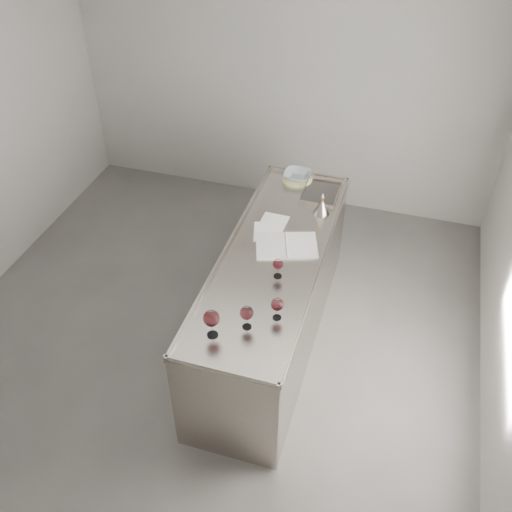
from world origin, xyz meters
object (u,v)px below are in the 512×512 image
(wine_glass_middle, at_px, (247,313))
(wine_glass_small, at_px, (278,265))
(counter, at_px, (272,298))
(ceramic_bowl, at_px, (297,175))
(wine_glass_left, at_px, (211,319))
(notebook, at_px, (287,246))
(wine_glass_right, at_px, (277,305))
(wine_funnel, at_px, (322,207))

(wine_glass_middle, relative_size, wine_glass_small, 1.13)
(counter, distance_m, ceramic_bowl, 1.20)
(wine_glass_left, distance_m, notebook, 1.07)
(notebook, bearing_deg, wine_glass_small, -103.75)
(counter, distance_m, wine_glass_small, 0.63)
(wine_glass_right, xyz_separation_m, ceramic_bowl, (-0.28, 1.72, -0.07))
(wine_glass_left, bearing_deg, wine_glass_middle, 34.65)
(wine_glass_left, height_order, wine_glass_middle, wine_glass_left)
(wine_glass_middle, relative_size, wine_funnel, 0.88)
(counter, xyz_separation_m, wine_glass_left, (-0.16, -0.92, 0.62))
(wine_glass_left, height_order, wine_glass_right, wine_glass_left)
(counter, height_order, wine_glass_small, wine_glass_small)
(ceramic_bowl, bearing_deg, wine_funnel, -54.71)
(wine_glass_middle, height_order, ceramic_bowl, wine_glass_middle)
(wine_glass_small, xyz_separation_m, ceramic_bowl, (-0.17, 1.32, -0.06))
(ceramic_bowl, bearing_deg, wine_glass_middle, -86.59)
(wine_glass_small, bearing_deg, wine_glass_right, -75.44)
(counter, xyz_separation_m, notebook, (0.07, 0.12, 0.47))
(ceramic_bowl, bearing_deg, wine_glass_small, -82.46)
(wine_glass_middle, bearing_deg, wine_glass_right, 39.57)
(wine_glass_right, distance_m, ceramic_bowl, 1.75)
(wine_glass_right, distance_m, wine_glass_small, 0.42)
(counter, distance_m, wine_glass_left, 1.12)
(wine_glass_middle, distance_m, notebook, 0.91)
(wine_glass_middle, bearing_deg, ceramic_bowl, 93.41)
(wine_glass_right, bearing_deg, wine_glass_left, -142.98)
(notebook, bearing_deg, ceramic_bowl, 81.12)
(wine_glass_left, relative_size, wine_glass_right, 1.24)
(wine_glass_left, distance_m, wine_glass_small, 0.73)
(wine_glass_middle, bearing_deg, wine_glass_left, -145.35)
(counter, bearing_deg, wine_glass_left, -99.87)
(wine_glass_small, bearing_deg, wine_glass_left, -110.73)
(counter, bearing_deg, wine_funnel, 69.06)
(wine_glass_left, bearing_deg, wine_glass_small, 69.27)
(wine_glass_small, bearing_deg, wine_funnel, 80.61)
(wine_glass_left, relative_size, ceramic_bowl, 0.88)
(wine_glass_middle, distance_m, wine_funnel, 1.43)
(wine_glass_small, height_order, ceramic_bowl, wine_glass_small)
(wine_glass_middle, relative_size, wine_glass_right, 1.05)
(wine_glass_middle, height_order, wine_funnel, wine_funnel)
(wine_glass_left, relative_size, notebook, 0.39)
(notebook, bearing_deg, wine_funnel, 53.96)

